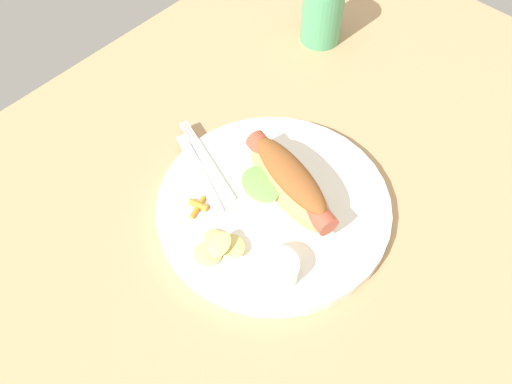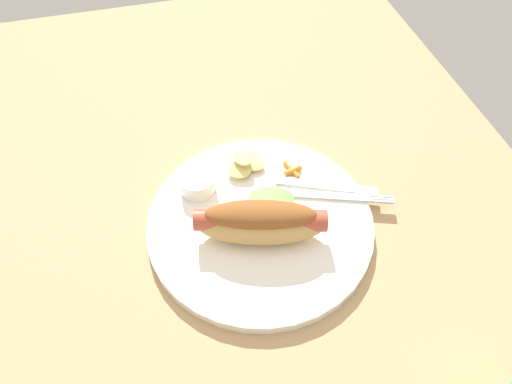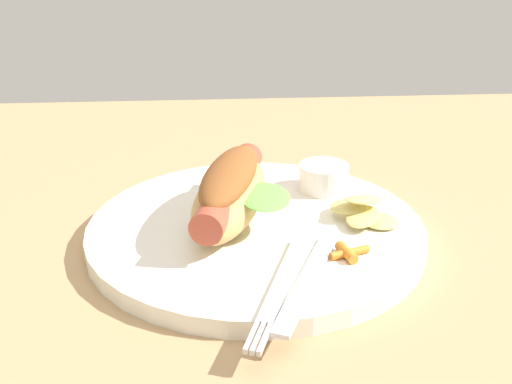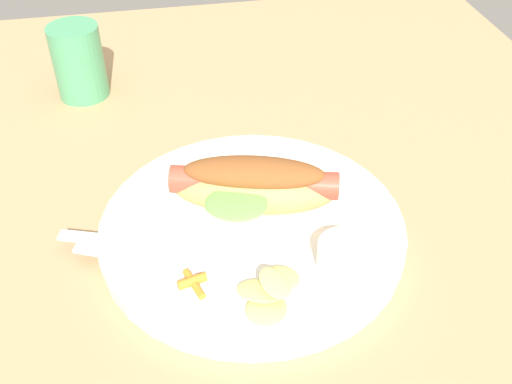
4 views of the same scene
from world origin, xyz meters
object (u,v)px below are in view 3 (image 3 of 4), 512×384
Objects in this scene: hot_dog at (231,191)px; chips_pile at (364,212)px; plate at (256,231)px; carrot_garnish at (348,253)px; knife at (307,282)px; sauce_ramekin at (323,177)px; fork at (280,287)px.

hot_dog is 12.24cm from chips_pile.
plate is 9.98cm from chips_pile.
knife is at bearing 44.46° from carrot_garnish.
sauce_ramekin is (-7.38, -7.12, 2.14)cm from plate.
hot_dog is at bearing -4.15° from chips_pile.
chips_pile is 6.99cm from carrot_garnish.
hot_dog reaches higher than plate.
chips_pile is (-12.03, 0.87, -2.09)cm from hot_dog.
hot_dog is at bearing -14.37° from plate.
hot_dog reaches higher than chips_pile.
sauce_ramekin is 7.83cm from chips_pile.
knife is (-5.35, 11.11, -2.83)cm from hot_dog.
knife reaches higher than plate.
carrot_garnish is (-9.27, 7.27, -2.62)cm from hot_dog.
carrot_garnish is at bearing 157.77° from knife.
chips_pile reaches higher than carrot_garnish.
sauce_ramekin reaches higher than knife.
sauce_ramekin reaches higher than plate.
fork is 4.28× the size of carrot_garnish.
fork is at bearing 30.59° from hot_dog.
hot_dog reaches higher than sauce_ramekin.
knife is 12.24cm from chips_pile.
carrot_garnish is (-7.06, 6.70, 1.19)cm from plate.
fork is at bearing 50.96° from chips_pile.
hot_dog is 11.73cm from sauce_ramekin.
plate is 10.48cm from sauce_ramekin.
carrot_garnish is (2.76, 6.40, -0.53)cm from chips_pile.
sauce_ramekin is 13.86cm from carrot_garnish.
chips_pile is at bearing 108.20° from sauce_ramekin.
knife is (4.23, 17.67, -1.16)cm from sauce_ramekin.
plate is at bearing -1.79° from chips_pile.
fork is 2.20cm from knife.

